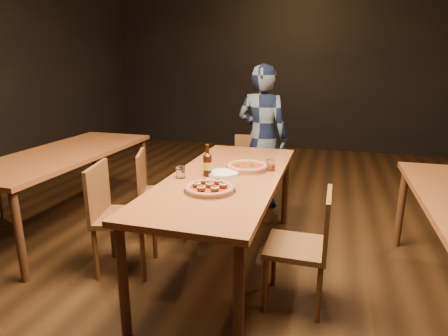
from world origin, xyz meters
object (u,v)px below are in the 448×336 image
(chair_main_e, at_px, (296,246))
(pizza_margherita, at_px, (247,167))
(table_left, at_px, (63,159))
(chair_main_sw, at_px, (163,193))
(beer_bottle, at_px, (208,165))
(diner, at_px, (262,137))
(plate_stack, at_px, (223,173))
(pizza_meatball, at_px, (210,188))
(chair_end, at_px, (251,174))
(table_main, at_px, (226,184))
(water_glass, at_px, (181,172))
(amber_glass, at_px, (271,165))
(chair_main_nw, at_px, (125,216))

(chair_main_e, relative_size, pizza_margherita, 2.42)
(table_left, bearing_deg, chair_main_sw, 2.87)
(beer_bottle, relative_size, diner, 0.15)
(pizza_margherita, height_order, beer_bottle, beer_bottle)
(plate_stack, bearing_deg, table_left, 169.93)
(pizza_meatball, bearing_deg, chair_end, 92.32)
(chair_main_sw, xyz_separation_m, chair_main_e, (1.27, -0.68, -0.01))
(table_main, bearing_deg, water_glass, -152.94)
(chair_end, height_order, beer_bottle, beer_bottle)
(amber_glass, height_order, diner, diner)
(table_left, xyz_separation_m, chair_main_nw, (0.98, -0.56, -0.24))
(chair_end, height_order, diner, diner)
(chair_main_nw, relative_size, plate_stack, 3.72)
(table_main, bearing_deg, chair_main_sw, 153.26)
(pizza_meatball, height_order, water_glass, water_glass)
(chair_main_nw, height_order, diner, diner)
(chair_end, distance_m, beer_bottle, 1.30)
(chair_main_sw, height_order, chair_end, chair_main_sw)
(table_left, relative_size, chair_main_sw, 2.36)
(table_main, distance_m, chair_main_nw, 0.81)
(chair_main_e, height_order, pizza_meatball, chair_main_e)
(chair_end, relative_size, amber_glass, 9.83)
(pizza_meatball, bearing_deg, amber_glass, 63.64)
(amber_glass, distance_m, diner, 1.22)
(chair_main_e, relative_size, plate_stack, 3.51)
(table_main, bearing_deg, pizza_margherita, 59.74)
(table_left, xyz_separation_m, beer_bottle, (1.57, -0.35, 0.16))
(table_left, xyz_separation_m, pizza_meatball, (1.70, -0.68, 0.10))
(chair_main_nw, distance_m, chair_main_e, 1.30)
(pizza_margherita, bearing_deg, chair_end, 100.49)
(table_left, xyz_separation_m, chair_end, (1.64, 0.88, -0.26))
(chair_main_e, distance_m, beer_bottle, 0.86)
(table_main, bearing_deg, table_left, 169.99)
(beer_bottle, xyz_separation_m, diner, (0.13, 1.46, -0.05))
(table_left, height_order, amber_glass, amber_glass)
(chair_main_nw, distance_m, water_glass, 0.56)
(beer_bottle, bearing_deg, table_main, 21.91)
(chair_main_nw, distance_m, chair_end, 1.59)
(pizza_margherita, height_order, plate_stack, pizza_margherita)
(pizza_meatball, height_order, plate_stack, pizza_meatball)
(chair_end, bearing_deg, pizza_meatball, -94.33)
(chair_end, relative_size, water_glass, 9.86)
(chair_main_e, distance_m, diner, 1.87)
(chair_main_nw, bearing_deg, pizza_meatball, -112.02)
(chair_main_e, distance_m, amber_glass, 0.73)
(chair_main_sw, relative_size, diner, 0.54)
(beer_bottle, bearing_deg, plate_stack, 26.86)
(table_main, distance_m, pizza_meatball, 0.39)
(chair_main_sw, xyz_separation_m, pizza_margherita, (0.81, -0.15, 0.35))
(pizza_meatball, xyz_separation_m, diner, (0.01, 1.79, 0.01))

